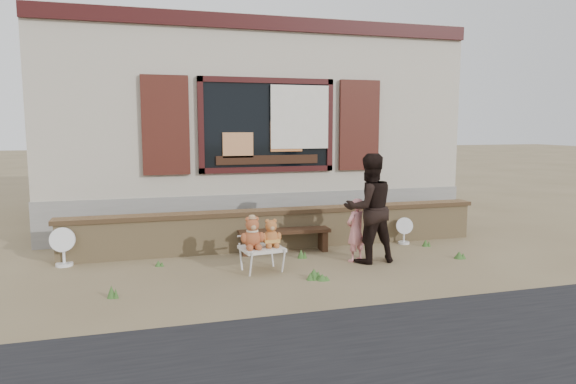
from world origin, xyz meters
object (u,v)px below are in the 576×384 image
object	(u,v)px
teddy_bear_right	(271,232)
child	(356,230)
bench	(284,236)
teddy_bear_left	(252,232)
adult	(369,208)
folding_chair	(262,249)

from	to	relation	value
teddy_bear_right	child	distance (m)	1.36
bench	child	distance (m)	1.22
bench	teddy_bear_right	distance (m)	1.08
teddy_bear_left	child	distance (m)	1.64
teddy_bear_left	adult	size ratio (longest dim) A/B	0.28
teddy_bear_left	child	bearing A→B (deg)	-1.70
folding_chair	teddy_bear_left	xyz separation A→B (m)	(-0.14, -0.02, 0.26)
bench	adult	size ratio (longest dim) A/B	0.92
folding_chair	child	distance (m)	1.50
teddy_bear_left	child	size ratio (longest dim) A/B	0.47
child	adult	bearing A→B (deg)	127.88
child	teddy_bear_right	bearing A→B (deg)	-20.76
teddy_bear_left	folding_chair	bearing A→B (deg)	-0.00
teddy_bear_left	bench	bearing A→B (deg)	45.61
child	adult	world-z (taller)	adult
bench	adult	world-z (taller)	adult
folding_chair	teddy_bear_right	distance (m)	0.27
bench	child	xyz separation A→B (m)	(0.89, -0.82, 0.20)
folding_chair	adult	xyz separation A→B (m)	(1.66, 0.06, 0.50)
teddy_bear_right	adult	world-z (taller)	adult
child	adult	xyz separation A→B (m)	(0.17, -0.09, 0.34)
folding_chair	child	world-z (taller)	child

